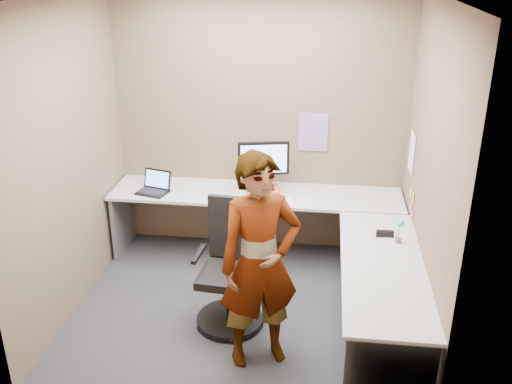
# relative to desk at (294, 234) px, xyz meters

# --- Properties ---
(ground) EXTENTS (3.00, 3.00, 0.00)m
(ground) POSITION_rel_desk_xyz_m (-0.44, -0.39, -0.59)
(ground) COLOR #2A2A30
(ground) RESTS_ON ground
(wall_back) EXTENTS (3.00, 0.00, 3.00)m
(wall_back) POSITION_rel_desk_xyz_m (-0.44, 0.91, 0.76)
(wall_back) COLOR brown
(wall_back) RESTS_ON ground
(wall_right) EXTENTS (0.00, 2.70, 2.70)m
(wall_right) POSITION_rel_desk_xyz_m (1.06, -0.39, 0.76)
(wall_right) COLOR brown
(wall_right) RESTS_ON ground
(wall_left) EXTENTS (0.00, 2.70, 2.70)m
(wall_left) POSITION_rel_desk_xyz_m (-1.94, -0.39, 0.76)
(wall_left) COLOR brown
(wall_left) RESTS_ON ground
(desk) EXTENTS (2.98, 2.58, 0.73)m
(desk) POSITION_rel_desk_xyz_m (0.00, 0.00, 0.00)
(desk) COLOR #BCBCBC
(desk) RESTS_ON ground
(paper_ream) EXTENTS (0.36, 0.29, 0.06)m
(paper_ream) POSITION_rel_desk_xyz_m (-0.36, 0.56, 0.17)
(paper_ream) COLOR red
(paper_ream) RESTS_ON desk
(monitor) EXTENTS (0.51, 0.19, 0.48)m
(monitor) POSITION_rel_desk_xyz_m (-0.36, 0.58, 0.49)
(monitor) COLOR black
(monitor) RESTS_ON paper_ream
(laptop) EXTENTS (0.36, 0.32, 0.21)m
(laptop) POSITION_rel_desk_xyz_m (-1.47, 0.49, 0.20)
(laptop) COLOR black
(laptop) RESTS_ON desk
(trackball_mouse) EXTENTS (0.12, 0.08, 0.07)m
(trackball_mouse) POSITION_rel_desk_xyz_m (-0.53, 0.64, 0.17)
(trackball_mouse) COLOR #B7B7BC
(trackball_mouse) RESTS_ON desk
(origami) EXTENTS (0.10, 0.10, 0.06)m
(origami) POSITION_rel_desk_xyz_m (-0.07, 0.43, 0.17)
(origami) COLOR white
(origami) RESTS_ON desk
(stapler) EXTENTS (0.15, 0.04, 0.05)m
(stapler) POSITION_rel_desk_xyz_m (0.79, -0.22, 0.17)
(stapler) COLOR black
(stapler) RESTS_ON desk
(flower) EXTENTS (0.07, 0.07, 0.22)m
(flower) POSITION_rel_desk_xyz_m (0.89, -0.32, 0.28)
(flower) COLOR brown
(flower) RESTS_ON desk
(calendar_purple) EXTENTS (0.30, 0.01, 0.40)m
(calendar_purple) POSITION_rel_desk_xyz_m (0.11, 0.90, 0.71)
(calendar_purple) COLOR #846BB7
(calendar_purple) RESTS_ON wall_back
(calendar_white) EXTENTS (0.01, 0.28, 0.38)m
(calendar_white) POSITION_rel_desk_xyz_m (1.05, 0.51, 0.66)
(calendar_white) COLOR white
(calendar_white) RESTS_ON wall_right
(sticky_note_a) EXTENTS (0.01, 0.07, 0.07)m
(sticky_note_a) POSITION_rel_desk_xyz_m (1.05, 0.16, 0.36)
(sticky_note_a) COLOR #F2E059
(sticky_note_a) RESTS_ON wall_right
(sticky_note_b) EXTENTS (0.01, 0.07, 0.07)m
(sticky_note_b) POSITION_rel_desk_xyz_m (1.05, 0.21, 0.23)
(sticky_note_b) COLOR pink
(sticky_note_b) RESTS_ON wall_right
(sticky_note_c) EXTENTS (0.01, 0.07, 0.07)m
(sticky_note_c) POSITION_rel_desk_xyz_m (1.05, 0.09, 0.21)
(sticky_note_c) COLOR pink
(sticky_note_c) RESTS_ON wall_right
(sticky_note_d) EXTENTS (0.01, 0.07, 0.07)m
(sticky_note_d) POSITION_rel_desk_xyz_m (1.05, 0.31, 0.33)
(sticky_note_d) COLOR #F2E059
(sticky_note_d) RESTS_ON wall_right
(office_chair) EXTENTS (0.58, 0.58, 1.09)m
(office_chair) POSITION_rel_desk_xyz_m (-0.50, -0.56, -0.14)
(office_chair) COLOR black
(office_chair) RESTS_ON ground
(person) EXTENTS (0.74, 0.63, 1.72)m
(person) POSITION_rel_desk_xyz_m (-0.20, -1.03, 0.27)
(person) COLOR #999399
(person) RESTS_ON ground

